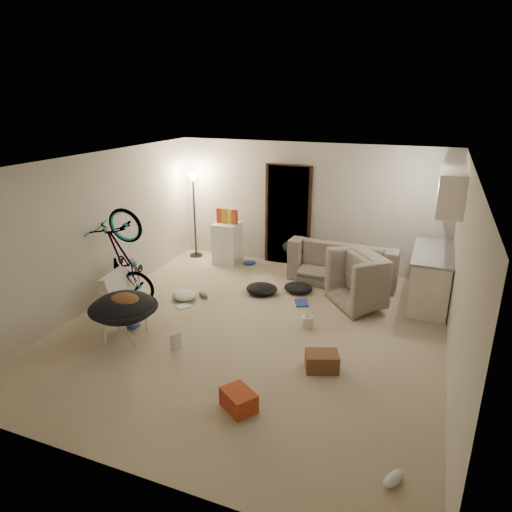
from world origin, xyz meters
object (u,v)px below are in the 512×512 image
at_px(drink_case_a, 322,361).
at_px(juicer, 307,321).
at_px(kitchen_counter, 430,278).
at_px(bicycle, 127,278).
at_px(floor_lamp, 194,197).
at_px(mini_fridge, 227,243).
at_px(sofa, 344,266).
at_px(tv_box, 123,288).
at_px(armchair, 374,285).
at_px(saucer_chair, 124,313).
at_px(drink_case_b, 239,400).

relative_size(drink_case_a, juicer, 1.70).
relative_size(kitchen_counter, bicycle, 0.87).
height_order(floor_lamp, mini_fridge, floor_lamp).
distance_m(sofa, tv_box, 4.04).
relative_size(floor_lamp, armchair, 1.75).
bearing_deg(bicycle, armchair, -71.17).
relative_size(tv_box, juicer, 4.08).
height_order(drink_case_a, juicer, juicer).
xyz_separation_m(bicycle, mini_fridge, (0.71, 2.46, -0.03)).
xyz_separation_m(bicycle, drink_case_a, (3.54, -0.74, -0.33)).
distance_m(sofa, saucer_chair, 4.19).
bearing_deg(drink_case_b, saucer_chair, -167.20).
height_order(kitchen_counter, saucer_chair, kitchen_counter).
height_order(mini_fridge, drink_case_b, mini_fridge).
xyz_separation_m(sofa, juicer, (-0.13, -2.06, -0.19)).
bearing_deg(armchair, drink_case_b, 124.51).
distance_m(mini_fridge, drink_case_b, 4.83).
distance_m(tv_box, juicer, 3.10).
xyz_separation_m(mini_fridge, juicer, (2.36, -2.16, -0.32)).
height_order(floor_lamp, drink_case_b, floor_lamp).
bearing_deg(juicer, drink_case_a, -65.14).
xyz_separation_m(floor_lamp, drink_case_b, (2.96, -4.41, -1.19)).
relative_size(floor_lamp, sofa, 0.90).
bearing_deg(drink_case_b, drink_case_a, 92.55).
xyz_separation_m(armchair, drink_case_a, (-0.32, -2.29, -0.22)).
relative_size(mini_fridge, saucer_chair, 0.87).
height_order(kitchen_counter, bicycle, bicycle).
xyz_separation_m(kitchen_counter, bicycle, (-4.73, -1.91, 0.01)).
distance_m(armchair, juicer, 1.50).
distance_m(sofa, drink_case_b, 4.23).
relative_size(kitchen_counter, sofa, 0.75).
xyz_separation_m(kitchen_counter, tv_box, (-4.73, -2.03, -0.11)).
bearing_deg(tv_box, mini_fridge, 65.91).
relative_size(kitchen_counter, tv_box, 1.49).
distance_m(bicycle, drink_case_b, 3.43).
relative_size(floor_lamp, drink_case_b, 4.63).
height_order(kitchen_counter, tv_box, kitchen_counter).
height_order(sofa, juicer, sofa).
xyz_separation_m(floor_lamp, kitchen_counter, (4.83, -0.65, -0.87)).
bearing_deg(kitchen_counter, tv_box, -156.77).
distance_m(kitchen_counter, tv_box, 5.15).
bearing_deg(drink_case_b, kitchen_counter, 97.64).
bearing_deg(floor_lamp, sofa, -3.47).
relative_size(armchair, mini_fridge, 1.22).
height_order(bicycle, juicer, bicycle).
height_order(sofa, tv_box, tv_box).
xyz_separation_m(armchair, mini_fridge, (-3.16, 0.92, 0.09)).
distance_m(kitchen_counter, bicycle, 5.10).
relative_size(sofa, armchair, 1.93).
xyz_separation_m(tv_box, drink_case_b, (2.86, -1.73, -0.22)).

